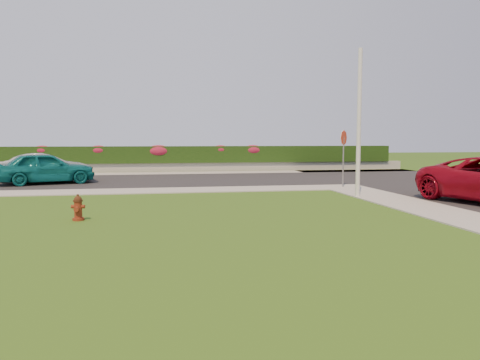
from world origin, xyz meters
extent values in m
plane|color=black|center=(0.00, 0.00, 0.00)|extent=(120.00, 120.00, 0.00)
cube|color=black|center=(-5.00, 14.00, 0.02)|extent=(26.00, 8.00, 0.04)
cube|color=gray|center=(-6.00, 9.00, 0.02)|extent=(24.00, 2.00, 0.04)
cube|color=gray|center=(7.00, 9.00, 0.02)|extent=(2.00, 2.00, 0.04)
cube|color=gray|center=(-1.00, 19.00, 0.02)|extent=(34.00, 2.00, 0.04)
cube|color=gray|center=(-1.00, 20.50, 0.30)|extent=(34.00, 0.40, 0.60)
cube|color=black|center=(-1.00, 20.60, 1.15)|extent=(32.00, 0.90, 1.10)
cylinder|color=#53150D|center=(-3.31, 2.17, 0.04)|extent=(0.30, 0.30, 0.07)
cylinder|color=#53150D|center=(-3.31, 2.17, 0.30)|extent=(0.20, 0.20, 0.46)
cylinder|color=black|center=(-3.31, 2.17, 0.53)|extent=(0.25, 0.25, 0.04)
sphere|color=black|center=(-3.31, 2.17, 0.56)|extent=(0.20, 0.20, 0.20)
cylinder|color=black|center=(-3.31, 2.17, 0.67)|extent=(0.06, 0.06, 0.06)
cylinder|color=#53150D|center=(-3.44, 2.19, 0.37)|extent=(0.10, 0.11, 0.10)
cylinder|color=#53150D|center=(-3.18, 2.16, 0.37)|extent=(0.10, 0.11, 0.10)
cylinder|color=#53150D|center=(-3.33, 2.04, 0.32)|extent=(0.15, 0.12, 0.13)
imported|color=#0D6265|center=(-6.45, 12.75, 0.80)|extent=(4.77, 3.10, 1.51)
imported|color=#9D9FA5|center=(-6.73, 13.99, 0.75)|extent=(4.54, 2.75, 1.41)
cylinder|color=silver|center=(6.14, 5.58, 2.74)|extent=(0.16, 0.16, 5.47)
cylinder|color=slate|center=(6.96, 8.97, 1.14)|extent=(0.06, 0.06, 2.28)
cylinder|color=red|center=(6.96, 8.97, 2.23)|extent=(0.50, 0.48, 0.66)
cylinder|color=white|center=(6.96, 8.97, 2.23)|extent=(0.52, 0.50, 0.71)
ellipsoid|color=#A71C44|center=(-8.37, 20.50, 1.46)|extent=(1.20, 0.77, 0.60)
ellipsoid|color=#A71C44|center=(-4.93, 20.50, 1.45)|extent=(1.26, 0.81, 0.63)
ellipsoid|color=#A71C44|center=(-1.13, 20.50, 1.39)|extent=(1.56, 1.00, 0.78)
ellipsoid|color=#A71C44|center=(2.98, 20.50, 1.47)|extent=(1.17, 0.75, 0.59)
ellipsoid|color=#A71C44|center=(5.21, 20.50, 1.43)|extent=(1.36, 0.88, 0.68)
camera|label=1|loc=(-1.20, -10.74, 2.17)|focal=35.00mm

